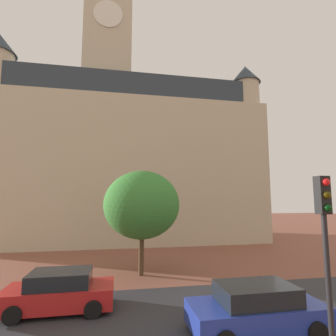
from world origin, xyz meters
name	(u,v)px	position (x,y,z in m)	size (l,w,h in m)	color
ground_plane	(169,295)	(0.00, 10.00, 0.00)	(120.00, 120.00, 0.00)	brown
street_asphalt_strip	(181,318)	(0.00, 7.64, 0.00)	(120.00, 6.80, 0.00)	#2D2D33
landmark_building	(126,154)	(-1.66, 26.47, 9.22)	(27.85, 10.23, 31.51)	beige
car_blue	(256,309)	(2.19, 6.14, 0.73)	(4.47, 2.07, 1.53)	#23389E
car_red	(60,292)	(-4.56, 9.13, 0.72)	(4.13, 2.07, 1.51)	red
traffic_light_pole	(326,240)	(2.39, 3.15, 3.41)	(0.28, 0.34, 4.90)	black
tree_curb_far	(142,205)	(-1.01, 13.36, 4.01)	(4.44, 4.44, 6.02)	#4C3823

